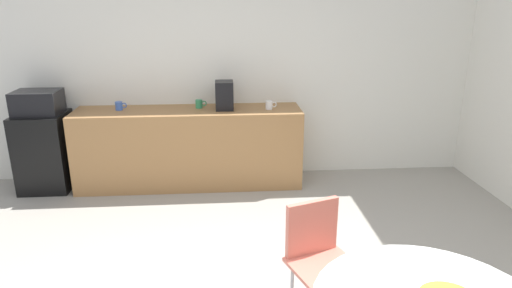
% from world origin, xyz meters
% --- Properties ---
extents(wall_back, '(6.00, 0.10, 2.60)m').
position_xyz_m(wall_back, '(0.00, 3.00, 1.30)').
color(wall_back, white).
rests_on(wall_back, ground_plane).
extents(counter_block, '(2.57, 0.60, 0.90)m').
position_xyz_m(counter_block, '(-0.45, 2.65, 0.45)').
color(counter_block, '#9E7042').
rests_on(counter_block, ground_plane).
extents(mini_fridge, '(0.54, 0.54, 0.88)m').
position_xyz_m(mini_fridge, '(-2.08, 2.65, 0.44)').
color(mini_fridge, black).
rests_on(mini_fridge, ground_plane).
extents(microwave, '(0.48, 0.38, 0.26)m').
position_xyz_m(microwave, '(-2.08, 2.65, 1.01)').
color(microwave, black).
rests_on(microwave, mini_fridge).
extents(chair_coral, '(0.54, 0.54, 0.83)m').
position_xyz_m(chair_coral, '(0.55, 0.21, 0.52)').
color(chair_coral, silver).
rests_on(chair_coral, ground_plane).
extents(mug_white, '(0.13, 0.08, 0.09)m').
position_xyz_m(mug_white, '(-1.22, 2.70, 0.95)').
color(mug_white, '#3F66BF').
rests_on(mug_white, counter_block).
extents(mug_green, '(0.13, 0.08, 0.09)m').
position_xyz_m(mug_green, '(-0.32, 2.73, 0.95)').
color(mug_green, '#338C59').
rests_on(mug_green, counter_block).
extents(mug_red, '(0.13, 0.08, 0.09)m').
position_xyz_m(mug_red, '(0.48, 2.61, 0.95)').
color(mug_red, white).
rests_on(mug_red, counter_block).
extents(coffee_maker, '(0.20, 0.24, 0.32)m').
position_xyz_m(coffee_maker, '(-0.03, 2.65, 1.06)').
color(coffee_maker, black).
rests_on(coffee_maker, counter_block).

